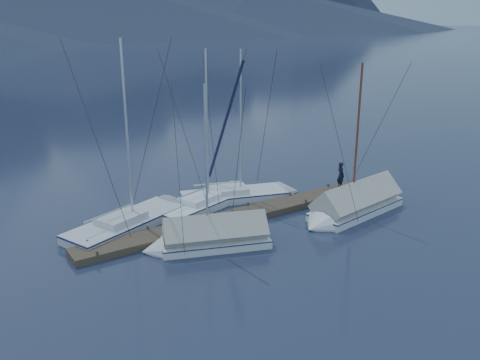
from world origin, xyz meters
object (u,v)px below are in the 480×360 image
object	(u,v)px
sailboat_covered_far	(205,239)
person	(341,175)
sailboat_open_mid	(214,200)
sailboat_open_left	(141,218)
sailboat_open_right	(249,195)
sailboat_covered_near	(350,207)

from	to	relation	value
sailboat_covered_far	person	xyz separation A→B (m)	(10.72, 2.15, 0.74)
sailboat_open_mid	sailboat_covered_far	world-z (taller)	sailboat_open_mid
sailboat_open_left	sailboat_open_right	distance (m)	6.86
sailboat_open_mid	sailboat_open_left	bearing A→B (deg)	-175.47
sailboat_open_left	sailboat_open_right	xyz separation A→B (m)	(6.86, -0.06, -0.01)
sailboat_open_left	sailboat_open_mid	xyz separation A→B (m)	(4.74, 0.38, -0.01)
sailboat_open_left	person	size ratio (longest dim) A/B	6.38
sailboat_covered_near	sailboat_covered_far	xyz separation A→B (m)	(-8.61, 0.82, -0.04)
sailboat_covered_far	sailboat_open_left	bearing A→B (deg)	105.56
sailboat_open_left	sailboat_covered_far	bearing A→B (deg)	-74.44
sailboat_open_right	sailboat_covered_near	bearing A→B (deg)	-60.55
sailboat_open_left	sailboat_covered_near	distance (m)	11.29
sailboat_open_right	sailboat_covered_near	distance (m)	6.18
person	sailboat_open_mid	bearing A→B (deg)	83.28
sailboat_open_mid	sailboat_covered_far	size ratio (longest dim) A/B	1.15
sailboat_covered_far	person	distance (m)	10.96
sailboat_covered_far	person	world-z (taller)	sailboat_covered_far
sailboat_open_right	person	size ratio (longest dim) A/B	5.87
sailboat_open_left	sailboat_open_mid	world-z (taller)	sailboat_open_left
sailboat_covered_near	person	size ratio (longest dim) A/B	5.58
person	sailboat_covered_near	bearing A→B (deg)	159.28
sailboat_open_left	sailboat_open_mid	distance (m)	4.76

